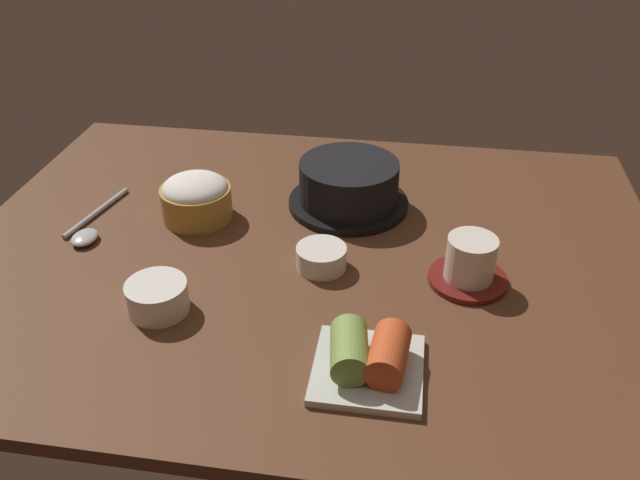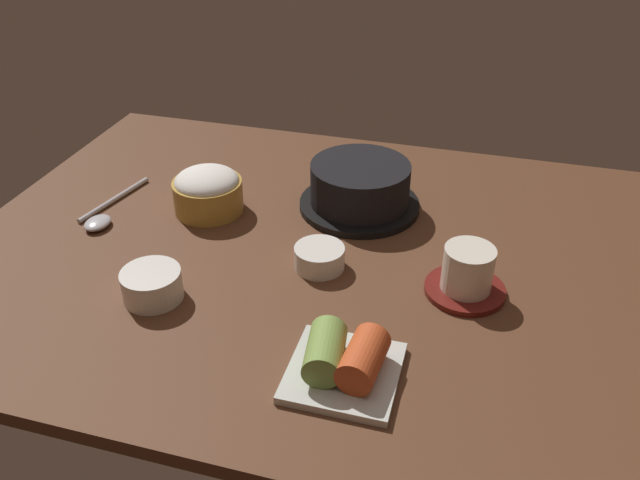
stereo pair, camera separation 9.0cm
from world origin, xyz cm
name	(u,v)px [view 2 (the right image)]	position (x,y,z in cm)	size (l,w,h in cm)	color
dining_table	(310,254)	(0.00, 0.00, 1.00)	(100.00, 76.00, 2.00)	#56331E
stone_pot	(360,187)	(4.15, 13.08, 5.71)	(18.75, 18.75, 7.44)	black
rice_bowl	(208,190)	(-18.18, 6.01, 5.49)	(10.68, 10.68, 6.90)	#B78C38
tea_cup_with_saucer	(467,273)	(22.11, -4.38, 4.99)	(10.43, 10.43, 6.67)	maroon
banchan_cup_center	(319,257)	(2.50, -4.06, 3.68)	(6.86, 6.86, 3.12)	white
kimchi_plate	(344,361)	(10.68, -23.24, 4.16)	(12.09, 12.09, 5.20)	silver
side_bowl_near	(152,284)	(-16.09, -16.24, 4.10)	(7.65, 7.65, 3.93)	white
spoon	(103,215)	(-32.71, -0.75, 2.62)	(5.47, 17.46, 1.35)	#B7B7BC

